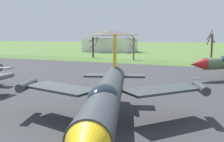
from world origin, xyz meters
TOP-DOWN VIEW (x-y plane):
  - asphalt_apron at (0.00, 16.81)m, footprint 91.03×56.03m
  - grass_verge_strip at (0.00, 50.83)m, footprint 151.03×12.00m
  - jet_fighter_front_left at (5.17, 7.20)m, footprint 13.32×16.65m
  - info_placard_front_right at (8.49, 24.21)m, footprint 0.59×0.32m
  - bare_tree_far_left at (-22.89, 57.29)m, footprint 3.72×2.24m
  - bare_tree_left_of_center at (-9.79, 54.57)m, footprint 2.59×2.71m
  - bare_tree_center at (8.65, 58.50)m, footprint 2.09×2.11m
  - visitor_building at (-31.36, 87.58)m, footprint 20.48×14.20m

SIDE VIEW (x-z plane):
  - asphalt_apron at x=0.00m, z-range 0.00..0.05m
  - grass_verge_strip at x=0.00m, z-range 0.00..0.06m
  - info_placard_front_right at x=8.49m, z-range 0.16..1.25m
  - jet_fighter_front_left at x=5.17m, z-range -0.60..5.46m
  - bare_tree_far_left at x=-22.89m, z-range 0.27..6.34m
  - bare_tree_left_of_center at x=-9.79m, z-range 0.20..6.57m
  - bare_tree_center at x=8.65m, z-range 0.12..7.67m
  - visitor_building at x=-31.36m, z-range -0.12..8.84m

